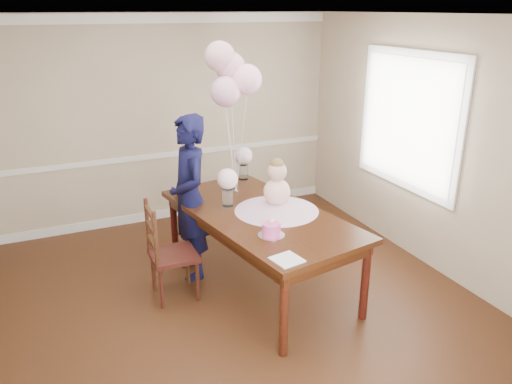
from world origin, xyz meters
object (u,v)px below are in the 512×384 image
object	(u,v)px
dining_chair_seat	(174,255)
dining_table_top	(260,215)
woman	(190,198)
birthday_cake	(271,229)

from	to	relation	value
dining_chair_seat	dining_table_top	bearing A→B (deg)	-11.17
dining_chair_seat	woman	distance (m)	0.64
dining_table_top	woman	bearing A→B (deg)	124.67
dining_table_top	dining_chair_seat	xyz separation A→B (m)	(-0.85, 0.18, -0.36)
dining_table_top	woman	distance (m)	0.79
dining_table_top	birthday_cake	distance (m)	0.56
dining_chair_seat	woman	world-z (taller)	woman
dining_table_top	birthday_cake	size ratio (longest dim) A/B	13.33
dining_table_top	dining_chair_seat	bearing A→B (deg)	157.75
birthday_cake	dining_chair_seat	distance (m)	1.11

